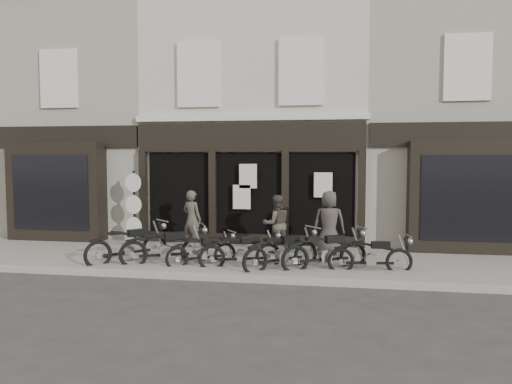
% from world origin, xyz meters
% --- Properties ---
extents(ground_plane, '(90.00, 90.00, 0.00)m').
position_xyz_m(ground_plane, '(0.00, 0.00, 0.00)').
color(ground_plane, '#2D2B28').
rests_on(ground_plane, ground).
extents(pavement, '(30.00, 4.20, 0.12)m').
position_xyz_m(pavement, '(0.00, 0.90, 0.06)').
color(pavement, slate).
rests_on(pavement, ground_plane).
extents(kerb, '(30.00, 0.25, 0.13)m').
position_xyz_m(kerb, '(0.00, -1.25, 0.07)').
color(kerb, gray).
rests_on(kerb, ground_plane).
extents(central_building, '(7.30, 6.22, 8.34)m').
position_xyz_m(central_building, '(0.00, 5.95, 4.08)').
color(central_building, '#B7AD9D').
rests_on(central_building, ground).
extents(neighbour_left, '(5.60, 6.73, 8.34)m').
position_xyz_m(neighbour_left, '(-6.35, 5.90, 4.04)').
color(neighbour_left, gray).
rests_on(neighbour_left, ground).
extents(neighbour_right, '(5.60, 6.73, 8.34)m').
position_xyz_m(neighbour_right, '(6.35, 5.90, 4.04)').
color(neighbour_right, gray).
rests_on(neighbour_right, ground).
extents(motorcycle_0, '(1.75, 1.91, 1.12)m').
position_xyz_m(motorcycle_0, '(-2.69, -0.02, 0.44)').
color(motorcycle_0, black).
rests_on(motorcycle_0, ground).
extents(motorcycle_1, '(2.14, 1.21, 1.10)m').
position_xyz_m(motorcycle_1, '(-1.63, -0.11, 0.44)').
color(motorcycle_1, black).
rests_on(motorcycle_1, ground).
extents(motorcycle_2, '(1.65, 1.30, 0.91)m').
position_xyz_m(motorcycle_2, '(-0.66, -0.05, 0.36)').
color(motorcycle_2, black).
rests_on(motorcycle_2, ground).
extents(motorcycle_3, '(2.02, 0.99, 1.01)m').
position_xyz_m(motorcycle_3, '(0.38, -0.15, 0.40)').
color(motorcycle_3, black).
rests_on(motorcycle_3, ground).
extents(motorcycle_4, '(1.83, 1.69, 1.07)m').
position_xyz_m(motorcycle_4, '(1.41, -0.16, 0.43)').
color(motorcycle_4, black).
rests_on(motorcycle_4, ground).
extents(motorcycle_5, '(2.11, 1.32, 1.10)m').
position_xyz_m(motorcycle_5, '(2.48, -0.01, 0.44)').
color(motorcycle_5, black).
rests_on(motorcycle_5, ground).
extents(motorcycle_6, '(2.05, 0.56, 0.98)m').
position_xyz_m(motorcycle_6, '(3.57, -0.07, 0.39)').
color(motorcycle_6, black).
rests_on(motorcycle_6, ground).
extents(man_left, '(0.74, 0.62, 1.73)m').
position_xyz_m(man_left, '(-1.57, 2.02, 0.98)').
color(man_left, '#3F3C34').
rests_on(man_left, pavement).
extents(man_centre, '(0.98, 0.89, 1.65)m').
position_xyz_m(man_centre, '(1.03, 1.65, 0.95)').
color(man_centre, '#3D3A32').
rests_on(man_centre, pavement).
extents(man_right, '(0.92, 0.63, 1.80)m').
position_xyz_m(man_right, '(2.52, 1.60, 1.02)').
color(man_right, '#36312D').
rests_on(man_right, pavement).
extents(advert_sign_post, '(0.58, 0.38, 2.41)m').
position_xyz_m(advert_sign_post, '(-3.52, 2.29, 1.18)').
color(advert_sign_post, black).
rests_on(advert_sign_post, ground).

